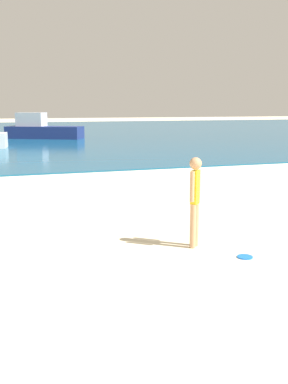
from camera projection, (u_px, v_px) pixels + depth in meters
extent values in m
plane|color=beige|center=(272.00, 346.00, 4.93)|extent=(200.00, 200.00, 0.00)
cube|color=#14567F|center=(23.00, 132.00, 45.59)|extent=(160.00, 60.00, 0.06)
cylinder|color=tan|center=(196.00, 224.00, 8.43)|extent=(0.11, 0.11, 0.84)
cylinder|color=tan|center=(193.00, 226.00, 8.30)|extent=(0.11, 0.11, 0.84)
cube|color=yellow|center=(195.00, 187.00, 8.23)|extent=(0.22, 0.22, 0.63)
sphere|color=tan|center=(196.00, 163.00, 8.14)|extent=(0.23, 0.23, 0.23)
cylinder|color=tan|center=(198.00, 184.00, 8.36)|extent=(0.08, 0.08, 0.56)
cylinder|color=tan|center=(192.00, 187.00, 8.08)|extent=(0.08, 0.08, 0.56)
cylinder|color=blue|center=(245.00, 257.00, 7.83)|extent=(0.28, 0.28, 0.03)
cube|color=navy|center=(45.00, 132.00, 36.26)|extent=(6.35, 4.62, 0.98)
cube|color=silver|center=(31.00, 119.00, 36.24)|extent=(2.60, 2.25, 1.11)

